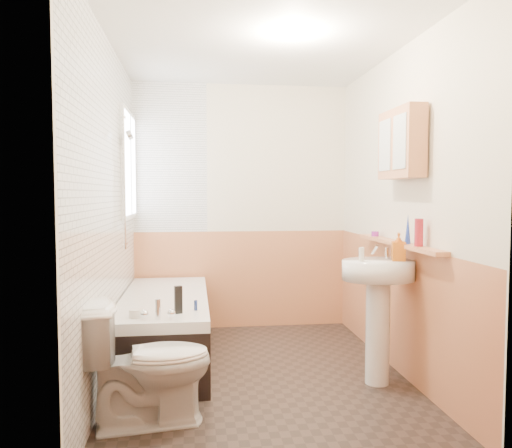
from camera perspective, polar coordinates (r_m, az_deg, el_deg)
The scene contains 26 objects.
floor at distance 4.00m, azimuth 0.28°, elevation -16.79°, with size 2.80×2.80×0.00m, color black.
ceiling at distance 3.92m, azimuth 0.29°, elevation 19.98°, with size 2.80×2.80×0.00m, color white.
wall_back at distance 5.16m, azimuth -1.73°, elevation 1.95°, with size 2.20×0.02×2.50m, color #EEE2C5.
wall_front at distance 2.37m, azimuth 4.65°, elevation 0.15°, with size 2.20×0.02×2.50m, color #EEE2C5.
wall_left at distance 3.78m, azimuth -16.65°, elevation 1.25°, with size 0.02×2.80×2.50m, color #EEE2C5.
wall_right at distance 4.05m, azimuth 16.04°, elevation 1.40°, with size 0.02×2.80×2.50m, color #EEE2C5.
wainscot_right at distance 4.14m, azimuth 15.58°, elevation -9.03°, with size 0.01×2.80×1.00m, color tan.
wainscot_front at distance 2.55m, azimuth 4.46°, elevation -16.92°, with size 2.20×0.01×1.00m, color tan.
wainscot_back at distance 5.21m, azimuth -1.69°, elevation -6.33°, with size 2.20×0.01×1.00m, color tan.
tile_cladding_left at distance 3.78m, azimuth -16.32°, elevation 1.25°, with size 0.01×2.80×2.50m, color white.
tile_return_back at distance 5.13m, azimuth -9.87°, elevation 7.48°, with size 0.75×0.01×1.50m, color white.
window at distance 4.72m, azimuth -14.24°, elevation 6.56°, with size 0.03×0.79×0.99m.
bathtub at distance 4.33m, azimuth -10.34°, elevation -11.40°, with size 0.70×1.80×0.68m.
shower_riser at distance 4.24m, azimuth -14.69°, elevation 6.12°, with size 0.10×0.07×1.12m.
toilet at distance 3.17m, azimuth -12.18°, elevation -15.29°, with size 0.42×0.76×0.74m, color white.
sink at distance 3.76m, azimuth 13.78°, elevation -7.98°, with size 0.53×0.43×1.02m.
pine_shelf at distance 3.92m, azimuth 15.79°, elevation -2.13°, with size 0.10×1.42×0.03m, color tan.
medicine_cabinet at distance 3.81m, azimuth 16.23°, elevation 8.80°, with size 0.14×0.56×0.50m.
foam_can at distance 3.58m, azimuth 18.12°, elevation -0.93°, with size 0.06×0.06×0.19m, color maroon.
green_bottle at distance 3.74m, azimuth 16.96°, elevation -0.56°, with size 0.04×0.04×0.21m, color #19339E.
black_jar at distance 4.34m, azimuth 13.45°, elevation -1.10°, with size 0.06×0.06×0.04m, color purple.
soap_bottle at distance 3.73m, azimuth 15.97°, elevation -3.35°, with size 0.09×0.20×0.09m, color orange.
clear_bottle at distance 3.63m, azimuth 11.99°, elevation -3.42°, with size 0.04×0.04×0.10m, color silver.
blue_gel at distance 3.62m, azimuth -8.88°, elevation -8.54°, with size 0.05×0.03×0.20m, color black.
cream_jar at distance 3.57m, azimuth -13.60°, elevation -9.91°, with size 0.09×0.09×0.06m, color silver.
orange_bottle at distance 3.70m, azimuth -6.91°, elevation -9.21°, with size 0.02×0.02×0.07m, color navy.
Camera 1 is at (-0.48, -3.73, 1.39)m, focal length 35.00 mm.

